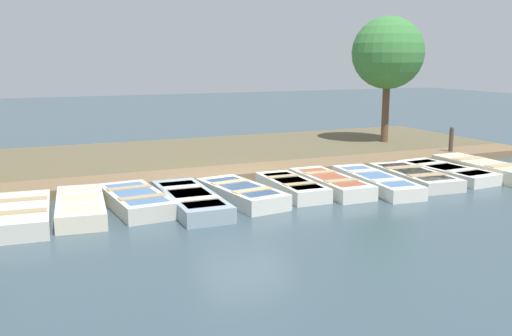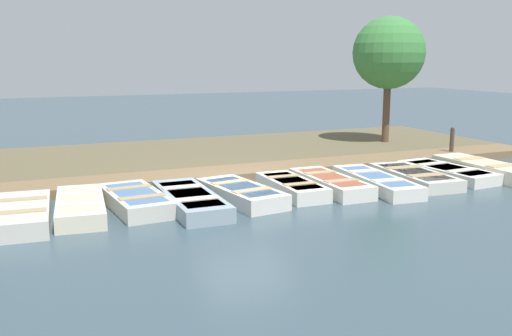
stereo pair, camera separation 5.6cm
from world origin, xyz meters
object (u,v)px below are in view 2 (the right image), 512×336
(rowboat_8, at_px, (376,182))
(rowboat_10, at_px, (447,172))
(mooring_post_far, at_px, (452,143))
(rowboat_6, at_px, (292,187))
(rowboat_3, at_px, (136,200))
(rowboat_7, at_px, (330,183))
(rowboat_4, at_px, (190,200))
(rowboat_1, at_px, (20,214))
(rowboat_9, at_px, (414,177))
(park_tree_left, at_px, (389,53))
(rowboat_11, at_px, (485,169))
(rowboat_5, at_px, (241,193))
(rowboat_2, at_px, (80,206))

(rowboat_8, distance_m, rowboat_10, 2.79)
(mooring_post_far, bearing_deg, rowboat_6, -71.80)
(rowboat_3, height_order, rowboat_7, rowboat_3)
(rowboat_4, bearing_deg, rowboat_7, 94.26)
(rowboat_4, bearing_deg, rowboat_1, -91.67)
(rowboat_1, relative_size, rowboat_7, 0.99)
(rowboat_4, relative_size, rowboat_9, 1.08)
(rowboat_8, height_order, park_tree_left, park_tree_left)
(rowboat_4, bearing_deg, mooring_post_far, 105.85)
(rowboat_3, xyz_separation_m, rowboat_7, (0.22, 5.17, -0.00))
(rowboat_8, bearing_deg, rowboat_7, -97.10)
(rowboat_7, height_order, rowboat_11, rowboat_11)
(mooring_post_far, bearing_deg, rowboat_7, -68.45)
(rowboat_7, bearing_deg, rowboat_4, -85.72)
(rowboat_7, height_order, rowboat_10, rowboat_7)
(rowboat_11, bearing_deg, rowboat_7, -92.35)
(rowboat_5, distance_m, rowboat_11, 7.90)
(rowboat_2, relative_size, rowboat_11, 0.90)
(rowboat_9, relative_size, rowboat_10, 1.00)
(rowboat_11, bearing_deg, rowboat_4, -90.08)
(rowboat_5, bearing_deg, park_tree_left, 116.46)
(rowboat_1, relative_size, rowboat_8, 0.86)
(rowboat_5, bearing_deg, rowboat_6, 88.97)
(rowboat_4, bearing_deg, rowboat_6, 96.57)
(rowboat_2, xyz_separation_m, rowboat_8, (0.45, 7.70, -0.01))
(rowboat_2, distance_m, rowboat_4, 2.49)
(rowboat_8, xyz_separation_m, rowboat_10, (-0.33, 2.77, -0.02))
(rowboat_4, xyz_separation_m, rowboat_10, (-0.28, 8.02, -0.02))
(rowboat_1, height_order, rowboat_11, rowboat_11)
(rowboat_10, height_order, mooring_post_far, mooring_post_far)
(rowboat_9, bearing_deg, rowboat_6, -87.73)
(rowboat_11, distance_m, park_tree_left, 6.98)
(rowboat_2, relative_size, mooring_post_far, 2.73)
(rowboat_9, height_order, mooring_post_far, mooring_post_far)
(rowboat_2, height_order, rowboat_7, same)
(rowboat_1, height_order, rowboat_8, rowboat_1)
(rowboat_7, relative_size, park_tree_left, 0.59)
(rowboat_4, distance_m, rowboat_11, 9.24)
(rowboat_11, bearing_deg, rowboat_9, -92.06)
(rowboat_3, xyz_separation_m, rowboat_8, (0.50, 6.44, -0.02))
(rowboat_7, bearing_deg, rowboat_6, -91.54)
(rowboat_1, bearing_deg, rowboat_9, 94.00)
(rowboat_6, relative_size, rowboat_10, 0.84)
(rowboat_4, height_order, rowboat_9, rowboat_4)
(rowboat_3, distance_m, rowboat_10, 9.21)
(rowboat_4, distance_m, park_tree_left, 12.18)
(rowboat_7, xyz_separation_m, rowboat_11, (0.18, 5.26, 0.02))
(rowboat_6, height_order, rowboat_10, rowboat_6)
(rowboat_7, xyz_separation_m, rowboat_10, (-0.05, 4.04, -0.03))
(rowboat_1, distance_m, rowboat_9, 10.40)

